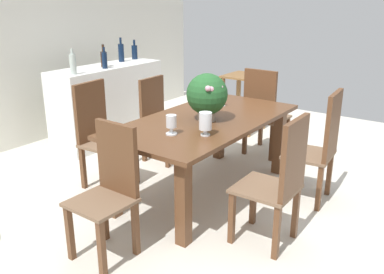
# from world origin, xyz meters

# --- Properties ---
(ground_plane) EXTENTS (7.04, 7.04, 0.00)m
(ground_plane) POSITION_xyz_m (0.00, 0.00, 0.00)
(ground_plane) COLOR silver
(back_wall) EXTENTS (6.40, 0.10, 2.60)m
(back_wall) POSITION_xyz_m (0.00, 2.60, 1.30)
(back_wall) COLOR silver
(back_wall) RESTS_ON ground
(dining_table) EXTENTS (1.97, 1.02, 0.75)m
(dining_table) POSITION_xyz_m (0.00, -0.10, 0.63)
(dining_table) COLOR brown
(dining_table) RESTS_ON ground
(chair_near_right) EXTENTS (0.48, 0.45, 1.06)m
(chair_near_right) POSITION_xyz_m (0.45, -1.06, 0.58)
(chair_near_right) COLOR brown
(chair_near_right) RESTS_ON ground
(chair_far_left) EXTENTS (0.47, 0.49, 1.05)m
(chair_far_left) POSITION_xyz_m (-0.45, 0.87, 0.57)
(chair_far_left) COLOR brown
(chair_far_left) RESTS_ON ground
(chair_far_right) EXTENTS (0.45, 0.43, 0.96)m
(chair_far_right) POSITION_xyz_m (0.44, 0.85, 0.53)
(chair_far_right) COLOR brown
(chair_far_right) RESTS_ON ground
(chair_head_end) EXTENTS (0.41, 0.42, 1.00)m
(chair_head_end) POSITION_xyz_m (-1.24, -0.10, 0.54)
(chair_head_end) COLOR brown
(chair_head_end) RESTS_ON ground
(chair_near_left) EXTENTS (0.44, 0.45, 1.04)m
(chair_near_left) POSITION_xyz_m (-0.44, -1.06, 0.56)
(chair_near_left) COLOR brown
(chair_near_left) RESTS_ON ground
(chair_foot_end) EXTENTS (0.49, 0.45, 1.05)m
(chair_foot_end) POSITION_xyz_m (1.22, -0.09, 0.57)
(chair_foot_end) COLOR brown
(chair_foot_end) RESTS_ON ground
(flower_centerpiece) EXTENTS (0.38, 0.38, 0.44)m
(flower_centerpiece) POSITION_xyz_m (-0.04, -0.14, 0.99)
(flower_centerpiece) COLOR gray
(flower_centerpiece) RESTS_ON dining_table
(crystal_vase_left) EXTENTS (0.08, 0.08, 0.19)m
(crystal_vase_left) POSITION_xyz_m (0.45, 0.25, 0.86)
(crystal_vase_left) COLOR silver
(crystal_vase_left) RESTS_ON dining_table
(crystal_vase_center_near) EXTENTS (0.11, 0.11, 0.20)m
(crystal_vase_center_near) POSITION_xyz_m (-0.41, -0.37, 0.87)
(crystal_vase_center_near) COLOR silver
(crystal_vase_center_near) RESTS_ON dining_table
(crystal_vase_right) EXTENTS (0.10, 0.10, 0.17)m
(crystal_vase_right) POSITION_xyz_m (-0.55, -0.13, 0.85)
(crystal_vase_right) COLOR silver
(crystal_vase_right) RESTS_ON dining_table
(wine_glass) EXTENTS (0.07, 0.07, 0.14)m
(wine_glass) POSITION_xyz_m (0.50, 0.03, 0.85)
(wine_glass) COLOR silver
(wine_glass) RESTS_ON dining_table
(kitchen_counter) EXTENTS (1.57, 0.52, 0.98)m
(kitchen_counter) POSITION_xyz_m (0.59, 1.84, 0.49)
(kitchen_counter) COLOR white
(kitchen_counter) RESTS_ON ground
(wine_bottle_clear) EXTENTS (0.07, 0.07, 0.26)m
(wine_bottle_clear) POSITION_xyz_m (0.45, 1.71, 1.09)
(wine_bottle_clear) COLOR #0F1E38
(wine_bottle_clear) RESTS_ON kitchen_counter
(wine_bottle_tall) EXTENTS (0.08, 0.08, 0.27)m
(wine_bottle_tall) POSITION_xyz_m (1.24, 1.95, 1.09)
(wine_bottle_tall) COLOR #0F1E38
(wine_bottle_tall) RESTS_ON kitchen_counter
(wine_bottle_green) EXTENTS (0.08, 0.08, 0.28)m
(wine_bottle_green) POSITION_xyz_m (0.52, 1.80, 1.09)
(wine_bottle_green) COLOR black
(wine_bottle_green) RESTS_ON kitchen_counter
(wine_bottle_amber) EXTENTS (0.08, 0.08, 0.32)m
(wine_bottle_amber) POSITION_xyz_m (0.97, 1.94, 1.11)
(wine_bottle_amber) COLOR #0F1E38
(wine_bottle_amber) RESTS_ON kitchen_counter
(wine_bottle_dark) EXTENTS (0.07, 0.07, 0.29)m
(wine_bottle_dark) POSITION_xyz_m (-0.05, 1.69, 1.11)
(wine_bottle_dark) COLOR #B2BFB7
(wine_bottle_dark) RESTS_ON kitchen_counter
(side_table) EXTENTS (0.53, 0.51, 0.79)m
(side_table) POSITION_xyz_m (1.97, 0.58, 0.57)
(side_table) COLOR brown
(side_table) RESTS_ON ground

